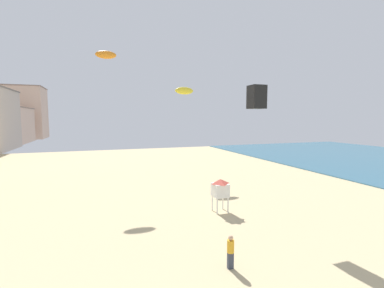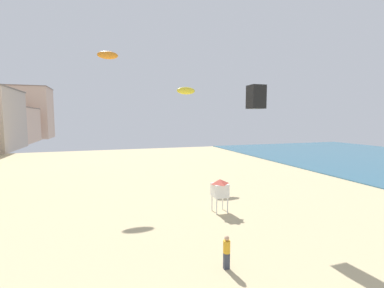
{
  "view_description": "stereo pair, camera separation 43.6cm",
  "coord_description": "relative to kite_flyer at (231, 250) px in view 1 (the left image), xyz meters",
  "views": [
    {
      "loc": [
        -1.86,
        -3.93,
        7.15
      ],
      "look_at": [
        5.43,
        16.74,
        5.08
      ],
      "focal_mm": 25.27,
      "sensor_mm": 36.0,
      "label": 1
    },
    {
      "loc": [
        -1.45,
        -4.07,
        7.15
      ],
      "look_at": [
        5.43,
        16.74,
        5.08
      ],
      "focal_mm": 25.27,
      "sensor_mm": 36.0,
      "label": 2
    }
  ],
  "objects": [
    {
      "name": "boardwalk_hotel_distant",
      "position": [
        -31.87,
        80.62,
        4.3
      ],
      "size": [
        14.21,
        18.65,
        10.42
      ],
      "color": "beige",
      "rests_on": "ground"
    },
    {
      "name": "kite_black_box",
      "position": [
        4.67,
        5.32,
        7.71
      ],
      "size": [
        1.02,
        1.02,
        1.61
      ],
      "color": "black"
    },
    {
      "name": "kite_orange_parafoil",
      "position": [
        -4.72,
        18.32,
        12.65
      ],
      "size": [
        2.06,
        0.57,
        0.8
      ],
      "color": "orange"
    },
    {
      "name": "kite_yellow_parafoil",
      "position": [
        4.05,
        19.77,
        9.49
      ],
      "size": [
        2.22,
        0.62,
        0.86
      ],
      "color": "yellow"
    },
    {
      "name": "kite_flyer",
      "position": [
        0.0,
        0.0,
        0.0
      ],
      "size": [
        0.34,
        0.34,
        1.64
      ],
      "rotation": [
        0.0,
        0.0,
        2.47
      ],
      "color": "#383D4C",
      "rests_on": "ground"
    },
    {
      "name": "lifeguard_stand",
      "position": [
        2.94,
        7.35,
        0.92
      ],
      "size": [
        1.1,
        1.1,
        2.55
      ],
      "rotation": [
        0.0,
        0.0,
        -0.37
      ],
      "color": "white",
      "rests_on": "ground"
    },
    {
      "name": "boardwalk_hotel_furthest",
      "position": [
        -31.87,
        100.18,
        8.27
      ],
      "size": [
        17.24,
        14.33,
        18.36
      ],
      "color": "beige",
      "rests_on": "ground"
    }
  ]
}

